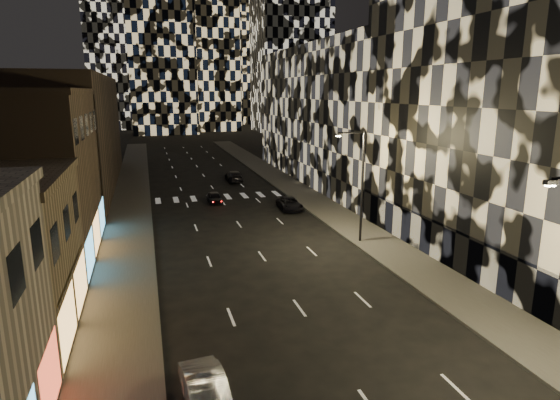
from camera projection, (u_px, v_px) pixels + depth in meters
sidewalk_left at (130, 202)px, 52.36m from camera, size 4.00×120.00×0.15m
sidewalk_right at (300, 191)px, 57.75m from camera, size 4.00×120.00×0.15m
curb_left at (150, 201)px, 52.92m from camera, size 0.20×120.00×0.15m
curb_right at (283, 192)px, 57.18m from camera, size 0.20×120.00×0.15m
retail_brown at (17, 179)px, 33.68m from camera, size 10.00×15.00×12.00m
retail_filler_left at (69, 134)px, 58.24m from camera, size 10.00×40.00×14.00m
midrise_right at (541, 108)px, 34.09m from camera, size 16.00×25.00×22.00m
midrise_base at (440, 241)px, 34.19m from camera, size 0.60×25.00×3.00m
midrise_filler_right at (353, 114)px, 64.95m from camera, size 16.00×40.00×18.00m
streetlight_far at (360, 179)px, 37.39m from camera, size 2.55×0.25×9.00m
car_silver_parked at (207, 394)px, 18.17m from camera, size 1.93×4.53×1.45m
car_dark_midlane at (215, 198)px, 52.04m from camera, size 1.50×3.59×1.22m
car_dark_oncoming at (234, 176)px, 64.40m from camera, size 2.15×5.04×1.45m
car_dark_rightlane at (290, 204)px, 49.11m from camera, size 2.36×4.70×1.28m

